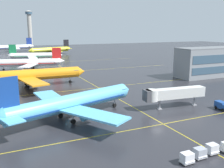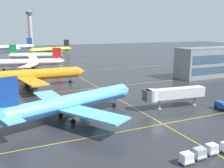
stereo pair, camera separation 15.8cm
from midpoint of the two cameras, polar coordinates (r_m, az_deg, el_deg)
The scene contains 14 objects.
ground_plane at distance 61.51m, azimuth 10.25°, elevation -8.21°, with size 600.00×600.00×0.00m, color #28282D.
airliner_front_gate at distance 61.22m, azimuth -9.12°, elevation -4.14°, with size 38.43×32.86×12.24m.
airliner_second_row at distance 99.56m, azimuth -17.79°, elevation 1.91°, with size 41.57×35.97×12.96m.
airliner_third_row at distance 141.43m, azimuth -18.04°, elevation 4.61°, with size 36.77×31.28×11.55m.
airliner_far_left_stand at distance 178.58m, azimuth -16.98°, elevation 6.13°, with size 35.89×30.55×11.29m.
airliner_far_right_stand at distance 221.20m, azimuth -13.58°, elevation 7.48°, with size 38.43×32.78×12.16m.
airliner_distant_taxiway at distance 259.34m, azimuth -21.39°, elevation 7.69°, with size 41.14×34.95×12.85m.
taxiway_markings at distance 112.50m, azimuth -6.84°, elevation 1.26°, with size 116.22×176.73×0.01m.
service_truck_red_van at distance 74.53m, azimuth 23.45°, elevation -4.45°, with size 2.49×4.28×2.10m.
baggage_cart_row_leftmost at distance 44.18m, azimuth 16.42°, elevation -15.64°, with size 2.75×1.68×1.86m.
baggage_cart_row_second at distance 46.32m, azimuth 19.04°, elevation -14.45°, with size 2.75×1.68×1.86m.
baggage_cart_row_middle at distance 48.51m, azimuth 21.47°, elevation -13.39°, with size 2.75×1.68×1.86m.
jet_bridge at distance 70.86m, azimuth 12.89°, elevation -2.14°, with size 18.26×4.63×5.58m.
control_tower at distance 342.90m, azimuth -18.04°, elevation 12.34°, with size 8.82×8.82×44.04m.
Camera 1 is at (-33.49, -47.00, 21.31)m, focal length 40.73 mm.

